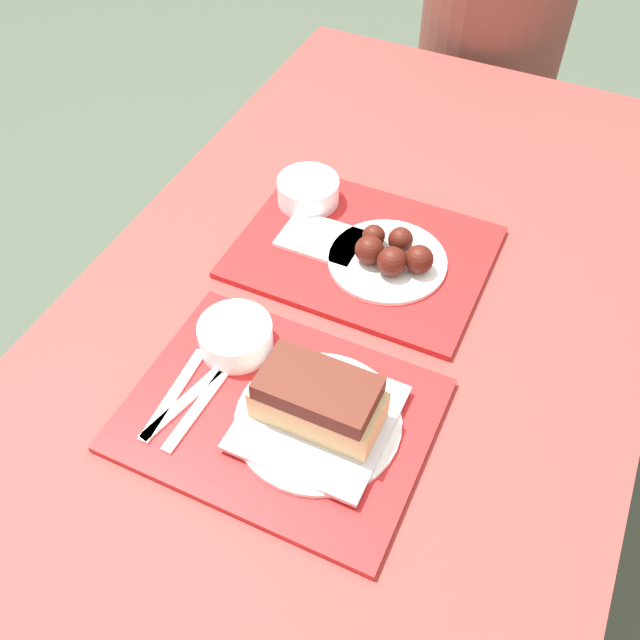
# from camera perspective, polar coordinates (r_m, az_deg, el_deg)

# --- Properties ---
(ground_plane) EXTENTS (12.00, 12.00, 0.00)m
(ground_plane) POSITION_cam_1_polar(r_m,az_deg,el_deg) (1.79, 1.43, -16.83)
(ground_plane) COLOR #424C3D
(picnic_table) EXTENTS (0.91, 1.75, 0.77)m
(picnic_table) POSITION_cam_1_polar(r_m,az_deg,el_deg) (1.20, 2.05, -3.47)
(picnic_table) COLOR maroon
(picnic_table) RESTS_ON ground_plane
(picnic_bench_far) EXTENTS (0.87, 0.28, 0.45)m
(picnic_bench_far) POSITION_cam_1_polar(r_m,az_deg,el_deg) (2.19, 13.73, 12.66)
(picnic_bench_far) COLOR maroon
(picnic_bench_far) RESTS_ON ground_plane
(tray_near) EXTENTS (0.42, 0.32, 0.01)m
(tray_near) POSITION_cam_1_polar(r_m,az_deg,el_deg) (1.02, -3.26, -7.58)
(tray_near) COLOR red
(tray_near) RESTS_ON picnic_table
(tray_far) EXTENTS (0.42, 0.32, 0.01)m
(tray_far) POSITION_cam_1_polar(r_m,az_deg,el_deg) (1.24, 3.47, 5.46)
(tray_far) COLOR red
(tray_far) RESTS_ON picnic_table
(bowl_coleslaw_near) EXTENTS (0.11, 0.11, 0.05)m
(bowl_coleslaw_near) POSITION_cam_1_polar(r_m,az_deg,el_deg) (1.08, -6.78, -1.22)
(bowl_coleslaw_near) COLOR white
(bowl_coleslaw_near) RESTS_ON tray_near
(brisket_sandwich_plate) EXTENTS (0.23, 0.23, 0.10)m
(brisket_sandwich_plate) POSITION_cam_1_polar(r_m,az_deg,el_deg) (0.98, -0.16, -7.00)
(brisket_sandwich_plate) COLOR white
(brisket_sandwich_plate) RESTS_ON tray_near
(plastic_fork_near) EXTENTS (0.06, 0.17, 0.00)m
(plastic_fork_near) POSITION_cam_1_polar(r_m,az_deg,el_deg) (1.04, -10.61, -6.27)
(plastic_fork_near) COLOR white
(plastic_fork_near) RESTS_ON tray_near
(plastic_knife_near) EXTENTS (0.02, 0.17, 0.00)m
(plastic_knife_near) POSITION_cam_1_polar(r_m,az_deg,el_deg) (1.04, -9.58, -6.72)
(plastic_knife_near) COLOR white
(plastic_knife_near) RESTS_ON tray_near
(plastic_spoon_near) EXTENTS (0.02, 0.17, 0.00)m
(plastic_spoon_near) POSITION_cam_1_polar(r_m,az_deg,el_deg) (1.05, -11.62, -5.83)
(plastic_spoon_near) COLOR white
(plastic_spoon_near) RESTS_ON tray_near
(bowl_coleslaw_far) EXTENTS (0.11, 0.11, 0.05)m
(bowl_coleslaw_far) POSITION_cam_1_polar(r_m,az_deg,el_deg) (1.31, -0.95, 10.39)
(bowl_coleslaw_far) COLOR white
(bowl_coleslaw_far) RESTS_ON tray_far
(wings_plate_far) EXTENTS (0.20, 0.20, 0.06)m
(wings_plate_far) POSITION_cam_1_polar(r_m,az_deg,el_deg) (1.20, 5.62, 5.19)
(wings_plate_far) COLOR white
(wings_plate_far) RESTS_ON tray_far
(napkin_far) EXTENTS (0.14, 0.10, 0.01)m
(napkin_far) POSITION_cam_1_polar(r_m,az_deg,el_deg) (1.25, 0.11, 6.52)
(napkin_far) COLOR white
(napkin_far) RESTS_ON tray_far
(person_seated_across) EXTENTS (0.37, 0.37, 0.70)m
(person_seated_across) POSITION_cam_1_polar(r_m,az_deg,el_deg) (2.01, 13.64, 21.41)
(person_seated_across) COLOR brown
(person_seated_across) RESTS_ON picnic_bench_far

